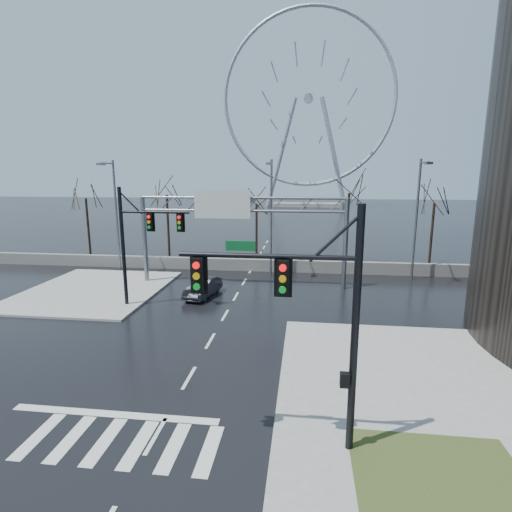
% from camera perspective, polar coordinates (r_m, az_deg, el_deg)
% --- Properties ---
extents(ground, '(260.00, 260.00, 0.00)m').
position_cam_1_polar(ground, '(18.63, -9.54, -16.78)').
color(ground, black).
rests_on(ground, ground).
extents(sidewalk_right_ext, '(12.00, 10.00, 0.15)m').
position_cam_1_polar(sidewalk_right_ext, '(20.35, 21.50, -14.66)').
color(sidewalk_right_ext, gray).
rests_on(sidewalk_right_ext, ground).
extents(sidewalk_far, '(10.00, 12.00, 0.15)m').
position_cam_1_polar(sidewalk_far, '(33.08, -22.08, -4.54)').
color(sidewalk_far, gray).
rests_on(sidewalk_far, ground).
extents(grass_strip, '(5.00, 4.00, 0.02)m').
position_cam_1_polar(grass_strip, '(14.33, 24.78, -26.77)').
color(grass_strip, '#293E1A').
rests_on(grass_strip, sidewalk_near).
extents(barrier_wall, '(52.00, 0.50, 1.10)m').
position_cam_1_polar(barrier_wall, '(36.93, -0.78, -1.27)').
color(barrier_wall, slate).
rests_on(barrier_wall, ground).
extents(signal_mast_near, '(5.52, 0.41, 8.00)m').
position_cam_1_polar(signal_mast_near, '(12.27, 7.79, -7.23)').
color(signal_mast_near, black).
rests_on(signal_mast_near, ground).
extents(signal_mast_far, '(4.72, 0.41, 8.00)m').
position_cam_1_polar(signal_mast_far, '(27.17, -16.44, 2.75)').
color(signal_mast_far, black).
rests_on(signal_mast_far, ground).
extents(sign_gantry, '(16.36, 0.40, 7.60)m').
position_cam_1_polar(sign_gantry, '(31.28, -2.74, 4.98)').
color(sign_gantry, slate).
rests_on(sign_gantry, ground).
extents(streetlight_left, '(0.50, 2.55, 10.00)m').
position_cam_1_polar(streetlight_left, '(37.92, -19.60, 6.57)').
color(streetlight_left, slate).
rests_on(streetlight_left, ground).
extents(streetlight_mid, '(0.50, 2.55, 10.00)m').
position_cam_1_polar(streetlight_mid, '(34.07, 2.13, 6.72)').
color(streetlight_mid, slate).
rests_on(streetlight_mid, ground).
extents(streetlight_right, '(0.50, 2.55, 10.00)m').
position_cam_1_polar(streetlight_right, '(35.14, 22.14, 6.03)').
color(streetlight_right, slate).
rests_on(streetlight_right, ground).
extents(tree_far_left, '(3.50, 3.50, 7.00)m').
position_cam_1_polar(tree_far_left, '(45.91, -23.08, 6.70)').
color(tree_far_left, black).
rests_on(tree_far_left, ground).
extents(tree_left, '(3.75, 3.75, 7.50)m').
position_cam_1_polar(tree_left, '(41.65, -12.59, 7.48)').
color(tree_left, black).
rests_on(tree_left, ground).
extents(tree_center, '(3.25, 3.25, 6.50)m').
position_cam_1_polar(tree_center, '(40.62, 0.07, 6.52)').
color(tree_center, black).
rests_on(tree_center, ground).
extents(tree_right, '(3.90, 3.90, 7.80)m').
position_cam_1_polar(tree_right, '(39.45, 13.10, 7.59)').
color(tree_right, black).
rests_on(tree_right, ground).
extents(tree_far_right, '(3.40, 3.40, 6.80)m').
position_cam_1_polar(tree_far_right, '(41.59, 24.05, 5.97)').
color(tree_far_right, black).
rests_on(tree_far_right, ground).
extents(ferris_wheel, '(45.00, 6.00, 50.91)m').
position_cam_1_polar(ferris_wheel, '(112.00, 7.48, 20.48)').
color(ferris_wheel, gray).
rests_on(ferris_wheel, ground).
extents(car, '(2.16, 4.29, 1.35)m').
position_cam_1_polar(car, '(29.51, -7.59, -4.46)').
color(car, black).
rests_on(car, ground).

